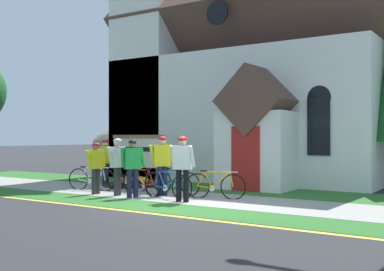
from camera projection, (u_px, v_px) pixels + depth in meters
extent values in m
plane|color=#2B2B2D|center=(255.00, 192.00, 15.27)|extent=(140.00, 140.00, 0.00)
cube|color=#99968E|center=(153.00, 194.00, 14.52)|extent=(32.00, 2.58, 0.01)
cube|color=#2D6628|center=(108.00, 202.00, 12.84)|extent=(32.00, 1.44, 0.01)
cube|color=#2D6628|center=(199.00, 187.00, 16.67)|extent=(24.00, 2.58, 0.01)
cube|color=yellow|center=(84.00, 206.00, 12.12)|extent=(28.00, 0.16, 0.01)
cube|color=white|center=(265.00, 119.00, 21.26)|extent=(11.02, 8.40, 5.06)
cube|color=brown|center=(265.00, 21.00, 21.27)|extent=(11.52, 8.55, 8.55)
cube|color=white|center=(153.00, 41.00, 21.19)|extent=(2.75, 2.75, 12.01)
cube|color=white|center=(256.00, 150.00, 15.99)|extent=(2.40, 1.60, 2.60)
cube|color=brown|center=(256.00, 101.00, 16.00)|extent=(2.40, 1.80, 2.40)
cube|color=maroon|center=(245.00, 159.00, 15.31)|extent=(1.00, 0.06, 2.10)
cube|color=black|center=(319.00, 126.00, 15.61)|extent=(0.76, 0.06, 1.90)
cone|color=black|center=(319.00, 98.00, 15.61)|extent=(0.80, 0.06, 0.80)
cylinder|color=black|center=(217.00, 13.00, 17.74)|extent=(0.90, 0.06, 0.90)
cube|color=#7F6047|center=(119.00, 175.00, 17.75)|extent=(0.12, 0.12, 0.66)
cube|color=#7F6047|center=(158.00, 177.00, 16.81)|extent=(0.12, 0.12, 0.66)
cube|color=silver|center=(138.00, 153.00, 17.28)|extent=(2.15, 0.15, 1.05)
cube|color=#7F6047|center=(138.00, 137.00, 17.28)|extent=(2.27, 0.19, 0.12)
cube|color=black|center=(137.00, 149.00, 17.24)|extent=(1.72, 0.07, 0.16)
cylinder|color=#382319|center=(130.00, 185.00, 16.93)|extent=(1.87, 1.87, 0.10)
ellipsoid|color=gold|center=(144.00, 181.00, 16.73)|extent=(0.36, 0.36, 0.24)
ellipsoid|color=gold|center=(139.00, 179.00, 17.14)|extent=(0.36, 0.36, 0.24)
ellipsoid|color=gold|center=(128.00, 179.00, 17.29)|extent=(0.36, 0.36, 0.24)
ellipsoid|color=orange|center=(120.00, 180.00, 16.86)|extent=(0.36, 0.36, 0.24)
ellipsoid|color=red|center=(124.00, 181.00, 16.63)|extent=(0.36, 0.36, 0.24)
torus|color=black|center=(78.00, 179.00, 15.75)|extent=(0.72, 0.21, 0.73)
torus|color=black|center=(105.00, 180.00, 15.41)|extent=(0.72, 0.21, 0.73)
cylinder|color=#B7B7BC|center=(96.00, 175.00, 15.52)|extent=(0.54, 0.16, 0.47)
cylinder|color=#B7B7BC|center=(93.00, 168.00, 15.56)|extent=(0.73, 0.21, 0.04)
cylinder|color=#B7B7BC|center=(86.00, 175.00, 15.65)|extent=(0.25, 0.09, 0.46)
cylinder|color=#B7B7BC|center=(84.00, 180.00, 15.68)|extent=(0.40, 0.13, 0.09)
cylinder|color=#B7B7BC|center=(81.00, 174.00, 15.72)|extent=(0.22, 0.08, 0.40)
cylinder|color=#B7B7BC|center=(104.00, 174.00, 15.42)|extent=(0.12, 0.06, 0.40)
ellipsoid|color=black|center=(83.00, 167.00, 15.69)|extent=(0.25, 0.13, 0.05)
cylinder|color=silver|center=(103.00, 168.00, 15.43)|extent=(0.43, 0.13, 0.03)
cylinder|color=silver|center=(89.00, 181.00, 15.61)|extent=(0.18, 0.06, 0.18)
torus|color=black|center=(198.00, 186.00, 13.68)|extent=(0.72, 0.23, 0.73)
torus|color=black|center=(233.00, 187.00, 13.37)|extent=(0.72, 0.23, 0.73)
cylinder|color=orange|center=(221.00, 181.00, 13.47)|extent=(0.55, 0.19, 0.48)
cylinder|color=orange|center=(217.00, 172.00, 13.51)|extent=(0.75, 0.24, 0.04)
cylinder|color=orange|center=(208.00, 180.00, 13.59)|extent=(0.26, 0.10, 0.48)
cylinder|color=orange|center=(205.00, 187.00, 13.62)|extent=(0.41, 0.15, 0.09)
cylinder|color=orange|center=(201.00, 179.00, 13.66)|extent=(0.22, 0.09, 0.42)
cylinder|color=orange|center=(232.00, 180.00, 13.38)|extent=(0.12, 0.07, 0.41)
ellipsoid|color=black|center=(204.00, 171.00, 13.63)|extent=(0.25, 0.14, 0.05)
cylinder|color=silver|center=(230.00, 172.00, 13.39)|extent=(0.43, 0.14, 0.03)
cylinder|color=silver|center=(212.00, 188.00, 13.56)|extent=(0.18, 0.07, 0.18)
torus|color=black|center=(153.00, 184.00, 14.19)|extent=(0.72, 0.18, 0.73)
torus|color=black|center=(131.00, 182.00, 14.96)|extent=(0.72, 0.18, 0.73)
cylinder|color=#A51E19|center=(138.00, 177.00, 14.70)|extent=(0.58, 0.15, 0.47)
cylinder|color=#A51E19|center=(141.00, 170.00, 14.61)|extent=(0.79, 0.20, 0.06)
cylinder|color=#A51E19|center=(146.00, 177.00, 14.41)|extent=(0.27, 0.09, 0.48)
cylinder|color=#A51E19|center=(148.00, 185.00, 14.34)|extent=(0.43, 0.12, 0.09)
cylinder|color=#A51E19|center=(151.00, 177.00, 14.26)|extent=(0.23, 0.08, 0.43)
cylinder|color=#A51E19|center=(132.00, 176.00, 14.93)|extent=(0.13, 0.06, 0.40)
ellipsoid|color=black|center=(149.00, 169.00, 14.33)|extent=(0.25, 0.13, 0.05)
cylinder|color=silver|center=(132.00, 169.00, 14.90)|extent=(0.44, 0.12, 0.03)
cylinder|color=silver|center=(144.00, 185.00, 14.50)|extent=(0.18, 0.06, 0.18)
torus|color=black|center=(116.00, 179.00, 15.80)|extent=(0.74, 0.08, 0.74)
torus|color=black|center=(140.00, 181.00, 15.31)|extent=(0.74, 0.08, 0.74)
cylinder|color=black|center=(131.00, 175.00, 15.48)|extent=(0.54, 0.07, 0.48)
cylinder|color=black|center=(129.00, 168.00, 15.53)|extent=(0.73, 0.08, 0.05)
cylinder|color=black|center=(122.00, 174.00, 15.66)|extent=(0.25, 0.05, 0.46)
cylinder|color=black|center=(120.00, 180.00, 15.70)|extent=(0.40, 0.06, 0.09)
cylinder|color=black|center=(118.00, 173.00, 15.76)|extent=(0.21, 0.05, 0.41)
cylinder|color=black|center=(139.00, 174.00, 15.33)|extent=(0.12, 0.04, 0.41)
ellipsoid|color=black|center=(120.00, 167.00, 15.71)|extent=(0.24, 0.09, 0.05)
cylinder|color=silver|center=(138.00, 167.00, 15.35)|extent=(0.44, 0.05, 0.03)
cylinder|color=silver|center=(125.00, 181.00, 15.60)|extent=(0.18, 0.03, 0.18)
torus|color=black|center=(162.00, 182.00, 14.89)|extent=(0.71, 0.06, 0.71)
torus|color=black|center=(190.00, 184.00, 14.27)|extent=(0.71, 0.06, 0.71)
cylinder|color=#19723F|center=(180.00, 179.00, 14.48)|extent=(0.58, 0.06, 0.43)
cylinder|color=#19723F|center=(177.00, 171.00, 14.55)|extent=(0.80, 0.06, 0.10)
cylinder|color=#19723F|center=(170.00, 177.00, 14.71)|extent=(0.27, 0.05, 0.48)
cylinder|color=#19723F|center=(168.00, 183.00, 14.77)|extent=(0.43, 0.05, 0.09)
cylinder|color=#19723F|center=(165.00, 176.00, 14.83)|extent=(0.23, 0.04, 0.43)
cylinder|color=#19723F|center=(189.00, 178.00, 14.29)|extent=(0.12, 0.04, 0.36)
ellipsoid|color=black|center=(167.00, 168.00, 14.78)|extent=(0.24, 0.09, 0.05)
cylinder|color=silver|center=(188.00, 172.00, 14.32)|extent=(0.44, 0.04, 0.03)
cylinder|color=silver|center=(173.00, 185.00, 14.64)|extent=(0.18, 0.03, 0.18)
torus|color=black|center=(154.00, 185.00, 13.88)|extent=(0.73, 0.09, 0.73)
torus|color=black|center=(182.00, 188.00, 13.25)|extent=(0.73, 0.09, 0.73)
cylinder|color=#194CA5|center=(172.00, 181.00, 13.46)|extent=(0.57, 0.08, 0.45)
cylinder|color=#194CA5|center=(169.00, 173.00, 13.53)|extent=(0.78, 0.09, 0.09)
cylinder|color=#194CA5|center=(162.00, 179.00, 13.70)|extent=(0.26, 0.05, 0.49)
cylinder|color=#194CA5|center=(159.00, 187.00, 13.76)|extent=(0.42, 0.07, 0.09)
cylinder|color=#194CA5|center=(156.00, 178.00, 13.83)|extent=(0.22, 0.05, 0.44)
cylinder|color=#194CA5|center=(181.00, 181.00, 13.27)|extent=(0.12, 0.04, 0.38)
ellipsoid|color=black|center=(159.00, 170.00, 13.77)|extent=(0.25, 0.10, 0.05)
cylinder|color=silver|center=(180.00, 174.00, 13.30)|extent=(0.44, 0.06, 0.03)
cylinder|color=silver|center=(165.00, 188.00, 13.63)|extent=(0.18, 0.03, 0.18)
cylinder|color=#191E38|center=(165.00, 181.00, 14.20)|extent=(0.15, 0.15, 0.88)
cylinder|color=#191E38|center=(160.00, 181.00, 14.16)|extent=(0.15, 0.15, 0.88)
cube|color=yellow|center=(162.00, 155.00, 14.18)|extent=(0.49, 0.50, 0.64)
sphere|color=beige|center=(162.00, 141.00, 14.18)|extent=(0.23, 0.23, 0.23)
ellipsoid|color=red|center=(162.00, 139.00, 14.18)|extent=(0.37, 0.37, 0.16)
cylinder|color=yellow|center=(172.00, 154.00, 14.21)|extent=(0.09, 0.24, 0.58)
cylinder|color=yellow|center=(152.00, 154.00, 14.15)|extent=(0.09, 0.24, 0.58)
cylinder|color=black|center=(179.00, 186.00, 12.84)|extent=(0.15, 0.15, 0.88)
cylinder|color=black|center=(186.00, 186.00, 12.76)|extent=(0.15, 0.15, 0.88)
cube|color=silver|center=(182.00, 158.00, 12.80)|extent=(0.53, 0.30, 0.64)
sphere|color=tan|center=(182.00, 141.00, 12.80)|extent=(0.23, 0.23, 0.23)
ellipsoid|color=red|center=(182.00, 139.00, 12.80)|extent=(0.30, 0.33, 0.16)
cylinder|color=silver|center=(173.00, 156.00, 12.95)|extent=(0.09, 0.23, 0.58)
cylinder|color=silver|center=(192.00, 157.00, 12.66)|extent=(0.09, 0.24, 0.58)
cylinder|color=#2D2D33|center=(119.00, 181.00, 14.23)|extent=(0.15, 0.15, 0.85)
cylinder|color=#2D2D33|center=(116.00, 182.00, 14.14)|extent=(0.15, 0.15, 0.85)
cube|color=silver|center=(117.00, 157.00, 14.19)|extent=(0.23, 0.49, 0.62)
sphere|color=beige|center=(117.00, 143.00, 14.19)|extent=(0.22, 0.22, 0.22)
ellipsoid|color=silver|center=(117.00, 141.00, 14.19)|extent=(0.29, 0.25, 0.15)
cylinder|color=silver|center=(125.00, 156.00, 14.42)|extent=(0.09, 0.17, 0.56)
cylinder|color=silver|center=(110.00, 156.00, 13.96)|extent=(0.09, 0.23, 0.56)
cylinder|color=#191E38|center=(104.00, 175.00, 16.96)|extent=(0.15, 0.15, 0.82)
cylinder|color=#191E38|center=(106.00, 175.00, 16.77)|extent=(0.15, 0.15, 0.82)
cube|color=yellow|center=(105.00, 155.00, 16.87)|extent=(0.50, 0.38, 0.60)
sphere|color=beige|center=(105.00, 143.00, 16.87)|extent=(0.21, 0.21, 0.21)
ellipsoid|color=red|center=(105.00, 142.00, 16.87)|extent=(0.32, 0.34, 0.15)
cylinder|color=yellow|center=(104.00, 154.00, 17.13)|extent=(0.09, 0.12, 0.54)
cylinder|color=yellow|center=(107.00, 154.00, 16.61)|extent=(0.09, 0.21, 0.55)
cylinder|color=#2D2D33|center=(98.00, 181.00, 14.64)|extent=(0.15, 0.15, 0.79)
cylinder|color=#2D2D33|center=(94.00, 182.00, 14.52)|extent=(0.15, 0.15, 0.79)
cube|color=yellow|center=(96.00, 159.00, 14.58)|extent=(0.20, 0.44, 0.57)
sphere|color=#936B51|center=(96.00, 147.00, 14.58)|extent=(0.20, 0.20, 0.20)
ellipsoid|color=red|center=(96.00, 145.00, 14.58)|extent=(0.25, 0.21, 0.14)
cylinder|color=yellow|center=(103.00, 158.00, 14.78)|extent=(0.09, 0.16, 0.52)
cylinder|color=yellow|center=(88.00, 159.00, 14.38)|extent=(0.09, 0.21, 0.52)
cylinder|color=#191E38|center=(136.00, 183.00, 13.74)|extent=(0.15, 0.15, 0.83)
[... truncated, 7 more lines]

